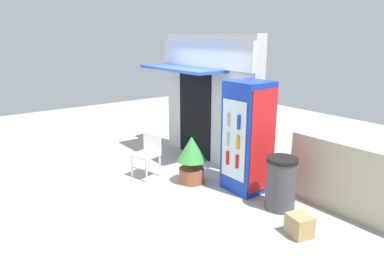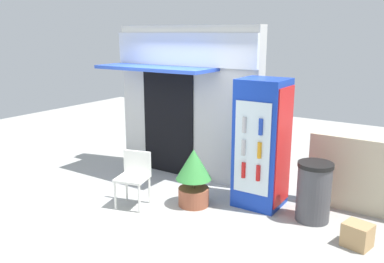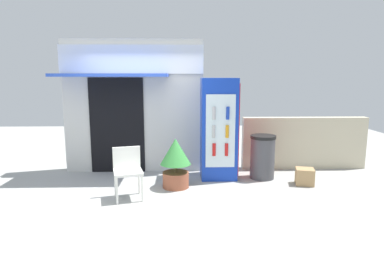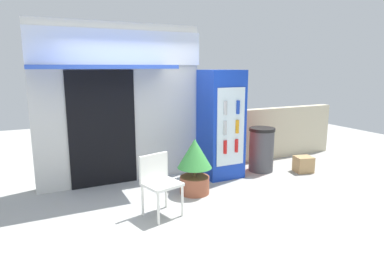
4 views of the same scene
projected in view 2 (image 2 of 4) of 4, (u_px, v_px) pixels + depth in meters
The scene contains 7 objects.
ground at pixel (145, 205), 6.38m from camera, with size 16.00×16.00×0.00m, color #A3A39E.
storefront_building at pixel (186, 99), 7.48m from camera, with size 2.92×1.05×2.79m.
drink_cooler at pixel (262, 144), 6.20m from camera, with size 0.72×0.72×2.00m.
plastic_chair at pixel (134, 174), 6.31m from camera, with size 0.56×0.54×0.85m.
potted_plant_near_shop at pixel (194, 174), 6.28m from camera, with size 0.56×0.56×0.92m.
trash_bin at pixel (314, 192), 5.79m from camera, with size 0.50×0.50×0.87m.
cardboard_box at pixel (357, 235), 5.13m from camera, with size 0.33×0.29×0.31m, color tan.
Camera 2 is at (3.87, -4.54, 2.66)m, focal length 37.77 mm.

